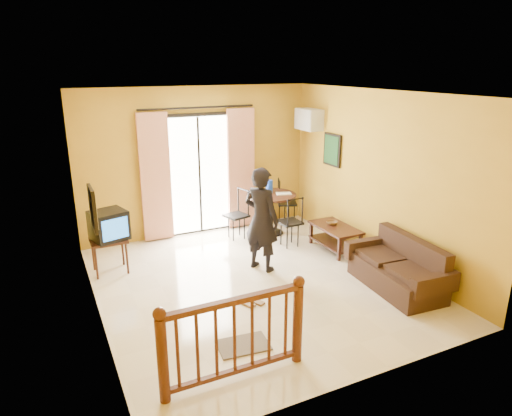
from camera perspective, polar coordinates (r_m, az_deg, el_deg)
name	(u,v)px	position (r m, az deg, el deg)	size (l,w,h in m)	color
ground	(255,283)	(7.01, -0.11, -9.34)	(5.00, 5.00, 0.00)	beige
room_shell	(255,174)	(6.43, -0.12, 4.33)	(5.00, 5.00, 5.00)	white
balcony_door	(199,174)	(8.74, -7.08, 4.29)	(2.25, 0.14, 2.46)	black
tv_table	(109,244)	(7.54, -17.94, -4.27)	(0.56, 0.46, 0.56)	black
television	(109,225)	(7.44, -17.92, -2.06)	(0.61, 0.58, 0.46)	black
picture_left	(93,209)	(5.69, -19.71, -0.07)	(0.05, 0.42, 0.52)	black
dining_table	(271,202)	(8.78, 1.92, 0.72)	(0.96, 0.96, 0.80)	black
water_jug	(269,187)	(8.79, 1.69, 2.70)	(0.13, 0.13, 0.25)	#143CC2
serving_tray	(284,194)	(8.74, 3.48, 1.82)	(0.28, 0.18, 0.02)	beige
dining_chairs	(271,235)	(8.87, 1.89, -3.42)	(1.77, 1.53, 0.95)	black
air_conditioner	(309,119)	(9.04, 6.59, 10.95)	(0.31, 0.60, 0.40)	silver
botanical_print	(332,150)	(8.64, 9.49, 7.17)	(0.05, 0.50, 0.60)	black
coffee_table	(335,234)	(8.22, 9.85, -3.22)	(0.55, 0.98, 0.44)	black
bowl	(332,223)	(8.25, 9.47, -1.85)	(0.20, 0.20, 0.06)	brown
sofa	(399,270)	(7.09, 17.46, -7.40)	(0.84, 1.62, 0.75)	black
standing_person	(261,219)	(7.17, 0.68, -1.44)	(0.61, 0.40, 1.68)	black
stair_balustrade	(234,332)	(4.82, -2.71, -15.27)	(1.63, 0.13, 1.04)	#471E0F
doormat	(243,345)	(5.61, -1.61, -16.74)	(0.60, 0.40, 0.02)	#5F564C
sandals	(252,303)	(6.46, -0.56, -11.73)	(0.33, 0.27, 0.03)	brown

